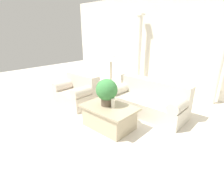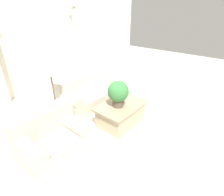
% 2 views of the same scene
% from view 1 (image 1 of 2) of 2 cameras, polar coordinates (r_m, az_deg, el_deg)
% --- Properties ---
extents(ground_plane, '(16.00, 16.00, 0.00)m').
position_cam_1_polar(ground_plane, '(4.24, 3.98, -7.39)').
color(ground_plane, silver).
extents(wall_back, '(10.00, 0.06, 3.20)m').
position_cam_1_polar(wall_back, '(6.30, 21.63, 15.86)').
color(wall_back, silver).
rests_on(wall_back, ground_plane).
extents(sofa_long, '(1.96, 0.85, 0.85)m').
position_cam_1_polar(sofa_long, '(4.60, 11.81, -0.77)').
color(sofa_long, beige).
rests_on(sofa_long, ground_plane).
extents(loveseat, '(1.17, 0.85, 0.85)m').
position_cam_1_polar(loveseat, '(5.17, -11.20, 1.88)').
color(loveseat, beige).
rests_on(loveseat, ground_plane).
extents(coffee_table, '(1.16, 0.78, 0.50)m').
position_cam_1_polar(coffee_table, '(3.87, -0.94, -6.09)').
color(coffee_table, tan).
rests_on(coffee_table, ground_plane).
extents(potted_plant, '(0.47, 0.47, 0.59)m').
position_cam_1_polar(potted_plant, '(3.71, -1.74, 2.36)').
color(potted_plant, brown).
rests_on(potted_plant, coffee_table).
extents(pillar_candle, '(0.08, 0.08, 0.21)m').
position_cam_1_polar(pillar_candle, '(3.65, 0.31, -1.69)').
color(pillar_candle, silver).
rests_on(pillar_candle, coffee_table).
extents(floor_lamp, '(0.34, 0.34, 1.49)m').
position_cam_1_polar(floor_lamp, '(4.98, -0.35, 12.22)').
color(floor_lamp, brown).
rests_on(floor_lamp, ground_plane).
extents(column_left, '(0.23, 0.23, 2.57)m').
position_cam_1_polar(column_left, '(6.70, 8.71, 14.80)').
color(column_left, silver).
rests_on(column_left, ground_plane).
extents(column_right, '(0.23, 0.23, 2.57)m').
position_cam_1_polar(column_right, '(5.68, 32.03, 10.83)').
color(column_right, silver).
rests_on(column_right, ground_plane).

